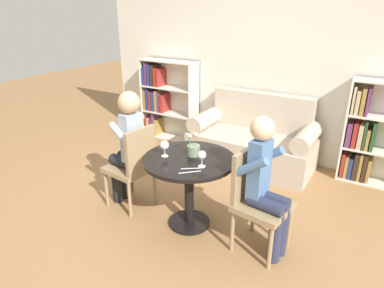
{
  "coord_description": "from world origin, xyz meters",
  "views": [
    {
      "loc": [
        1.49,
        -2.4,
        2.0
      ],
      "look_at": [
        0.0,
        0.05,
        0.83
      ],
      "focal_mm": 32.0,
      "sensor_mm": 36.0,
      "label": 1
    }
  ],
  "objects_px": {
    "chair_left": "(134,164)",
    "person_left": "(127,145)",
    "couch": "(253,142)",
    "bookshelf_right": "(376,138)",
    "bookshelf_left": "(164,99)",
    "person_right": "(267,185)",
    "wine_glass_right": "(202,156)",
    "wine_glass_left": "(165,146)",
    "flower_vase": "(193,148)",
    "chair_right": "(256,197)"
  },
  "relations": [
    {
      "from": "chair_left",
      "to": "person_right",
      "type": "height_order",
      "value": "person_right"
    },
    {
      "from": "couch",
      "to": "wine_glass_left",
      "type": "bearing_deg",
      "value": -97.15
    },
    {
      "from": "couch",
      "to": "bookshelf_left",
      "type": "xyz_separation_m",
      "value": [
        -1.64,
        0.27,
        0.31
      ]
    },
    {
      "from": "wine_glass_right",
      "to": "person_right",
      "type": "bearing_deg",
      "value": 9.28
    },
    {
      "from": "wine_glass_left",
      "to": "flower_vase",
      "type": "bearing_deg",
      "value": 36.73
    },
    {
      "from": "bookshelf_left",
      "to": "bookshelf_right",
      "type": "relative_size",
      "value": 1.0
    },
    {
      "from": "bookshelf_right",
      "to": "person_left",
      "type": "xyz_separation_m",
      "value": [
        -2.13,
        -1.89,
        0.12
      ]
    },
    {
      "from": "wine_glass_left",
      "to": "wine_glass_right",
      "type": "xyz_separation_m",
      "value": [
        0.4,
        -0.01,
        -0.0
      ]
    },
    {
      "from": "couch",
      "to": "person_left",
      "type": "xyz_separation_m",
      "value": [
        -0.74,
        -1.62,
        0.37
      ]
    },
    {
      "from": "person_right",
      "to": "wine_glass_right",
      "type": "xyz_separation_m",
      "value": [
        -0.56,
        -0.09,
        0.17
      ]
    },
    {
      "from": "person_right",
      "to": "wine_glass_left",
      "type": "bearing_deg",
      "value": 102.46
    },
    {
      "from": "bookshelf_left",
      "to": "wine_glass_right",
      "type": "bearing_deg",
      "value": -47.33
    },
    {
      "from": "person_right",
      "to": "flower_vase",
      "type": "distance_m",
      "value": 0.76
    },
    {
      "from": "couch",
      "to": "wine_glass_left",
      "type": "xyz_separation_m",
      "value": [
        -0.21,
        -1.7,
        0.5
      ]
    },
    {
      "from": "couch",
      "to": "chair_left",
      "type": "xyz_separation_m",
      "value": [
        -0.65,
        -1.64,
        0.18
      ]
    },
    {
      "from": "person_left",
      "to": "chair_left",
      "type": "bearing_deg",
      "value": 85.45
    },
    {
      "from": "person_left",
      "to": "wine_glass_right",
      "type": "relative_size",
      "value": 8.48
    },
    {
      "from": "person_left",
      "to": "wine_glass_left",
      "type": "height_order",
      "value": "person_left"
    },
    {
      "from": "couch",
      "to": "bookshelf_right",
      "type": "relative_size",
      "value": 1.29
    },
    {
      "from": "chair_left",
      "to": "flower_vase",
      "type": "distance_m",
      "value": 0.71
    },
    {
      "from": "wine_glass_left",
      "to": "flower_vase",
      "type": "relative_size",
      "value": 0.65
    },
    {
      "from": "bookshelf_left",
      "to": "wine_glass_right",
      "type": "height_order",
      "value": "bookshelf_left"
    },
    {
      "from": "couch",
      "to": "chair_right",
      "type": "relative_size",
      "value": 1.77
    },
    {
      "from": "person_left",
      "to": "bookshelf_left",
      "type": "bearing_deg",
      "value": -147.92
    },
    {
      "from": "wine_glass_right",
      "to": "flower_vase",
      "type": "bearing_deg",
      "value": 138.35
    },
    {
      "from": "chair_left",
      "to": "wine_glass_right",
      "type": "relative_size",
      "value": 6.13
    },
    {
      "from": "chair_left",
      "to": "wine_glass_right",
      "type": "distance_m",
      "value": 0.9
    },
    {
      "from": "chair_left",
      "to": "wine_glass_right",
      "type": "bearing_deg",
      "value": 91.63
    },
    {
      "from": "bookshelf_left",
      "to": "wine_glass_left",
      "type": "height_order",
      "value": "bookshelf_left"
    },
    {
      "from": "couch",
      "to": "chair_right",
      "type": "distance_m",
      "value": 1.74
    },
    {
      "from": "person_left",
      "to": "flower_vase",
      "type": "distance_m",
      "value": 0.74
    },
    {
      "from": "chair_left",
      "to": "person_left",
      "type": "xyz_separation_m",
      "value": [
        -0.09,
        0.02,
        0.18
      ]
    },
    {
      "from": "bookshelf_left",
      "to": "person_left",
      "type": "distance_m",
      "value": 2.09
    },
    {
      "from": "wine_glass_right",
      "to": "wine_glass_left",
      "type": "bearing_deg",
      "value": 178.03
    },
    {
      "from": "bookshelf_left",
      "to": "wine_glass_left",
      "type": "bearing_deg",
      "value": -54.05
    },
    {
      "from": "bookshelf_left",
      "to": "bookshelf_right",
      "type": "xyz_separation_m",
      "value": [
        3.03,
        0.0,
        -0.06
      ]
    },
    {
      "from": "person_right",
      "to": "chair_left",
      "type": "bearing_deg",
      "value": 98.59
    },
    {
      "from": "person_left",
      "to": "person_right",
      "type": "relative_size",
      "value": 1.03
    },
    {
      "from": "chair_right",
      "to": "bookshelf_left",
      "type": "bearing_deg",
      "value": 58.64
    },
    {
      "from": "bookshelf_left",
      "to": "person_right",
      "type": "height_order",
      "value": "bookshelf_left"
    },
    {
      "from": "bookshelf_right",
      "to": "chair_right",
      "type": "height_order",
      "value": "bookshelf_right"
    },
    {
      "from": "couch",
      "to": "person_left",
      "type": "distance_m",
      "value": 1.82
    },
    {
      "from": "flower_vase",
      "to": "bookshelf_left",
      "type": "bearing_deg",
      "value": 132.07
    },
    {
      "from": "person_left",
      "to": "wine_glass_left",
      "type": "xyz_separation_m",
      "value": [
        0.52,
        -0.08,
        0.13
      ]
    },
    {
      "from": "wine_glass_right",
      "to": "bookshelf_left",
      "type": "bearing_deg",
      "value": 132.67
    },
    {
      "from": "couch",
      "to": "wine_glass_left",
      "type": "distance_m",
      "value": 1.78
    },
    {
      "from": "chair_right",
      "to": "person_left",
      "type": "bearing_deg",
      "value": 98.76
    },
    {
      "from": "bookshelf_left",
      "to": "wine_glass_left",
      "type": "distance_m",
      "value": 2.43
    },
    {
      "from": "bookshelf_left",
      "to": "bookshelf_right",
      "type": "distance_m",
      "value": 3.03
    },
    {
      "from": "bookshelf_left",
      "to": "person_right",
      "type": "relative_size",
      "value": 1.02
    }
  ]
}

